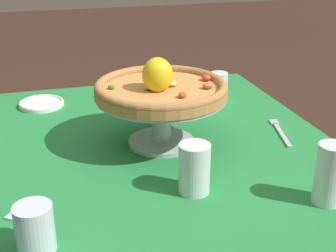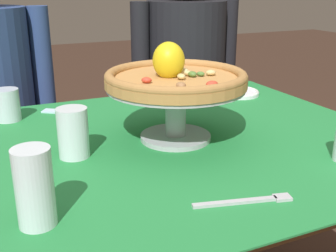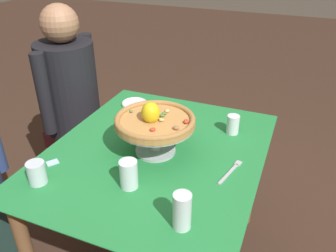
% 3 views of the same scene
% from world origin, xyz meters
% --- Properties ---
extents(dining_table, '(1.12, 0.95, 0.73)m').
position_xyz_m(dining_table, '(0.00, 0.00, 0.62)').
color(dining_table, brown).
rests_on(dining_table, ground).
extents(pizza_stand, '(0.34, 0.34, 0.14)m').
position_xyz_m(pizza_stand, '(0.00, -0.00, 0.82)').
color(pizza_stand, '#B7B7C1').
rests_on(pizza_stand, dining_table).
extents(pizza, '(0.35, 0.35, 0.11)m').
position_xyz_m(pizza, '(0.00, -0.00, 0.89)').
color(pizza, '#BC8447').
rests_on(pizza, pizza_stand).
extents(water_glass_side_left, '(0.07, 0.07, 0.12)m').
position_xyz_m(water_glass_side_left, '(-0.26, -0.01, 0.78)').
color(water_glass_side_left, silver).
rests_on(water_glass_side_left, dining_table).
extents(water_glass_front_left, '(0.06, 0.06, 0.14)m').
position_xyz_m(water_glass_front_left, '(-0.38, -0.27, 0.79)').
color(water_glass_front_left, silver).
rests_on(water_glass_front_left, dining_table).
extents(water_glass_back_left, '(0.07, 0.07, 0.09)m').
position_xyz_m(water_glass_back_left, '(-0.38, 0.34, 0.77)').
color(water_glass_back_left, silver).
rests_on(water_glass_back_left, dining_table).
extents(side_plate, '(0.15, 0.15, 0.02)m').
position_xyz_m(side_plate, '(0.39, 0.31, 0.74)').
color(side_plate, white).
rests_on(side_plate, dining_table).
extents(dinner_fork, '(0.19, 0.06, 0.01)m').
position_xyz_m(dinner_fork, '(-0.02, -0.35, 0.73)').
color(dinner_fork, '#B7B7C1').
rests_on(dinner_fork, dining_table).
extents(sugar_packet, '(0.06, 0.06, 0.00)m').
position_xyz_m(sugar_packet, '(-0.25, 0.38, 0.73)').
color(sugar_packet, silver).
rests_on(sugar_packet, dining_table).
extents(diner_right, '(0.51, 0.37, 1.26)m').
position_xyz_m(diner_right, '(0.42, 0.78, 0.62)').
color(diner_right, maroon).
rests_on(diner_right, ground).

